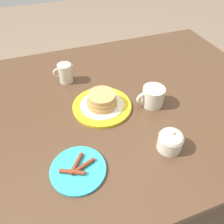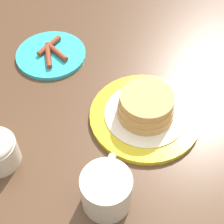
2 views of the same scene
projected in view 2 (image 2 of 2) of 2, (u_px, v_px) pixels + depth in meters
name	position (u px, v px, depth m)	size (l,w,h in m)	color
dining_table	(149.00, 159.00, 0.83)	(1.55, 1.07, 0.76)	#4C3321
pancake_plate	(146.00, 111.00, 0.76)	(0.25, 0.25, 0.07)	gold
side_plate_bacon	(51.00, 54.00, 0.90)	(0.18, 0.18, 0.02)	#2DADBC
coffee_mug	(107.00, 189.00, 0.62)	(0.12, 0.09, 0.08)	beige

